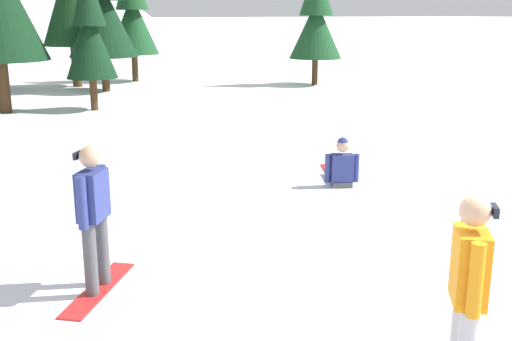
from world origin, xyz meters
TOP-DOWN VIEW (x-y plane):
  - snowboarder_foreground at (-0.41, -0.67)m, footprint 1.12×1.34m
  - snowboarder_midground at (-2.48, 2.81)m, footprint 1.15×1.34m
  - snowboarder_background at (2.63, 5.21)m, footprint 1.12×1.75m
  - pine_tree_leaning at (4.67, 24.16)m, footprint 2.28×2.28m
  - pine_tree_twin at (2.48, 21.09)m, footprint 2.72×2.72m
  - pine_tree_slender at (11.22, 19.06)m, footprint 2.27×2.27m
  - pine_tree_broad at (0.84, 16.35)m, footprint 1.63×1.63m

SIDE VIEW (x-z plane):
  - snowboarder_background at x=2.63m, z-range -0.15..0.77m
  - snowboarder_midground at x=-2.48m, z-range 0.05..1.74m
  - snowboarder_foreground at x=-0.41m, z-range 0.06..1.82m
  - pine_tree_broad at x=0.84m, z-range 0.21..4.92m
  - pine_tree_slender at x=11.22m, z-range 0.24..5.45m
  - pine_tree_leaning at x=4.67m, z-range 0.26..5.90m
  - pine_tree_twin at x=2.48m, z-range 0.29..6.55m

